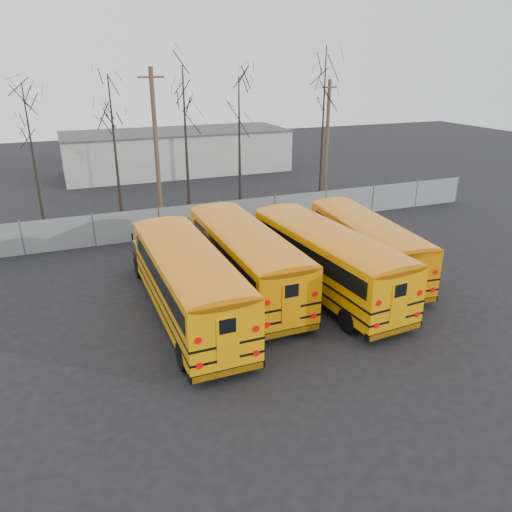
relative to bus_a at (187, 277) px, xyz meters
name	(u,v)px	position (x,y,z in m)	size (l,w,h in m)	color
ground	(301,307)	(5.05, -0.93, -1.97)	(120.00, 120.00, 0.00)	black
fence	(220,216)	(5.05, 11.07, -0.97)	(40.00, 0.04, 2.00)	gray
distant_building	(177,152)	(7.05, 31.07, 0.03)	(22.00, 8.00, 4.00)	#B7B7B2
bus_a	(187,277)	(0.00, 0.00, 0.00)	(2.84, 12.02, 3.36)	black
bus_b	(244,254)	(3.25, 1.68, -0.01)	(2.76, 11.92, 3.33)	black
bus_c	(324,255)	(6.77, 0.13, -0.01)	(3.61, 12.08, 3.33)	black
bus_d	(365,240)	(10.02, 1.60, -0.18)	(3.53, 11.08, 3.05)	black
utility_pole_left	(156,142)	(2.21, 16.51, 3.31)	(1.83, 0.32, 10.27)	brown
utility_pole_right	(327,137)	(16.63, 17.61, 2.79)	(1.59, 0.68, 9.26)	#4D3E2B
tree_1	(34,158)	(-5.86, 16.45, 2.72)	(0.26, 0.26, 9.36)	black
tree_2	(115,152)	(-0.77, 15.20, 2.96)	(0.26, 0.26, 9.85)	black
tree_3	(186,143)	(4.18, 15.68, 3.21)	(0.26, 0.26, 10.35)	black
tree_4	(239,145)	(8.20, 15.71, 2.83)	(0.26, 0.26, 9.59)	black
tree_5	(322,131)	(13.90, 13.54, 3.84)	(0.26, 0.26, 11.61)	black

